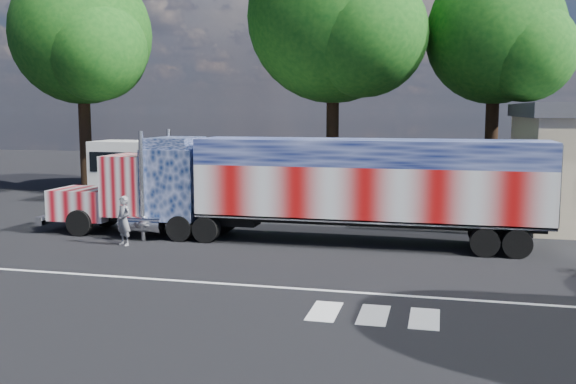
% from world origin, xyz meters
% --- Properties ---
extents(ground, '(100.00, 100.00, 0.00)m').
position_xyz_m(ground, '(0.00, 0.00, 0.00)').
color(ground, black).
extents(lane_markings, '(30.00, 2.67, 0.01)m').
position_xyz_m(lane_markings, '(1.71, -3.77, 0.01)').
color(lane_markings, silver).
rests_on(lane_markings, ground).
extents(semi_truck, '(19.39, 3.06, 4.13)m').
position_xyz_m(semi_truck, '(0.53, 3.38, 2.13)').
color(semi_truck, black).
rests_on(semi_truck, ground).
extents(coach_bus, '(11.30, 2.63, 3.29)m').
position_xyz_m(coach_bus, '(-6.81, 11.22, 1.70)').
color(coach_bus, silver).
rests_on(coach_bus, ground).
extents(woman, '(0.78, 0.67, 1.81)m').
position_xyz_m(woman, '(-5.70, 1.15, 0.90)').
color(woman, slate).
rests_on(woman, ground).
extents(tree_n_mid, '(10.04, 9.56, 14.85)m').
position_xyz_m(tree_n_mid, '(-0.44, 16.19, 10.00)').
color(tree_n_mid, black).
rests_on(tree_n_mid, ground).
extents(tree_ne_a, '(7.78, 7.41, 12.63)m').
position_xyz_m(tree_ne_a, '(8.20, 17.04, 8.85)').
color(tree_ne_a, black).
rests_on(tree_ne_a, ground).
extents(tree_nw_a, '(8.53, 8.12, 13.36)m').
position_xyz_m(tree_nw_a, '(-15.01, 14.42, 9.24)').
color(tree_nw_a, black).
rests_on(tree_nw_a, ground).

